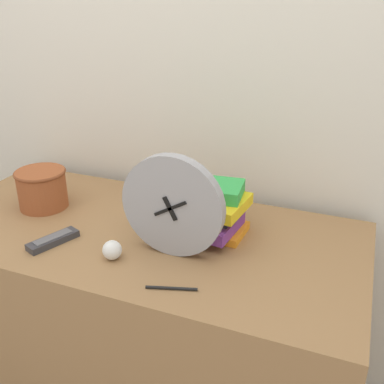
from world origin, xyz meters
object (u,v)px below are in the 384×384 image
Objects in this scene: book_stack at (207,210)px; pen at (171,288)px; desk_clock at (172,206)px; tv_remote at (53,240)px; basket at (42,187)px; crumpled_paper_ball at (112,250)px.

pen is (0.02, -0.31, -0.07)m from book_stack.
pen is at bearing -67.56° from desk_clock.
book_stack reaches higher than tv_remote.
book_stack reaches higher than basket.
desk_clock is at bearing 31.60° from crumpled_paper_ball.
desk_clock reaches higher than pen.
desk_clock is 2.32× the size of pen.
desk_clock is 0.21m from crumpled_paper_ball.
desk_clock is 0.39m from tv_remote.
basket is at bearing 155.88° from pen.
book_stack is 0.58m from basket.
desk_clock is 1.19× the size of book_stack.
basket is 1.34× the size of pen.
crumpled_paper_ball is at bearing 161.71° from pen.
book_stack is at bearing 51.22° from crumpled_paper_ball.
basket is at bearing 168.37° from desk_clock.
basket is (-0.54, 0.11, -0.08)m from desk_clock.
book_stack is 0.32m from pen.
book_stack is 0.31m from crumpled_paper_ball.
basket reaches higher than crumpled_paper_ball.
basket is 0.66m from pen.
tv_remote is at bearing 178.22° from crumpled_paper_ball.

